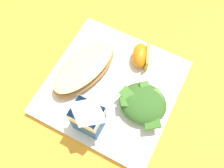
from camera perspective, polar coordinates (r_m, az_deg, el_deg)
ground at (r=0.57m, az=-0.00°, el=-1.05°), size 3.00×3.00×0.00m
white_plate at (r=0.57m, az=-0.00°, el=-0.74°), size 0.28×0.28×0.02m
cheesy_pizza_bread at (r=0.56m, az=-6.36°, el=3.39°), size 0.12×0.19×0.04m
green_salad_pile at (r=0.53m, az=7.05°, el=-4.32°), size 0.11×0.10×0.04m
milk_carton at (r=0.47m, az=-5.23°, el=-7.58°), size 0.06×0.04×0.11m
orange_wedge_front at (r=0.57m, az=6.63°, el=6.51°), size 0.06×0.07×0.04m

